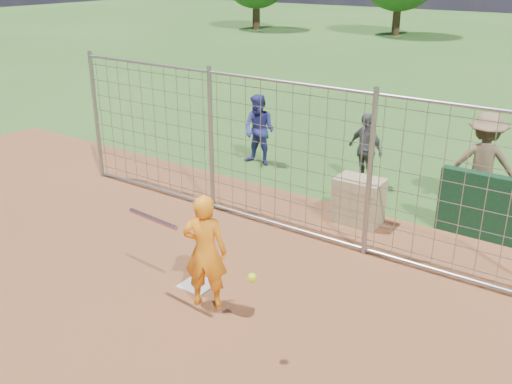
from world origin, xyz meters
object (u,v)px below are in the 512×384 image
Objects in this scene: bystander_c at (483,163)px; equipment_bin at (359,201)px; bystander_b at (365,150)px; batter at (205,252)px; bystander_a at (259,130)px.

bystander_c is 2.38m from equipment_bin.
bystander_c reaches higher than bystander_b.
equipment_bin is (0.69, -1.69, -0.35)m from bystander_b.
bystander_c reaches higher than batter.
bystander_c reaches higher than equipment_bin.
bystander_a is 4.71m from bystander_c.
batter reaches higher than equipment_bin.
bystander_a is 2.46m from bystander_b.
bystander_a is 1.95× the size of equipment_bin.
equipment_bin is at bearing -122.54° from batter.
bystander_c is at bearing -1.23° from bystander_a.
bystander_a reaches higher than equipment_bin.
bystander_c reaches higher than bystander_a.
bystander_b is (-0.18, 5.17, -0.03)m from batter.
bystander_a is 3.53m from equipment_bin.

